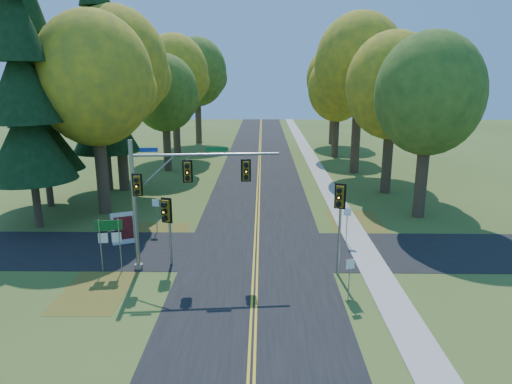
{
  "coord_description": "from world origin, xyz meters",
  "views": [
    {
      "loc": [
        0.36,
        -22.61,
        9.91
      ],
      "look_at": [
        -0.02,
        3.17,
        3.2
      ],
      "focal_mm": 32.0,
      "sensor_mm": 36.0,
      "label": 1
    }
  ],
  "objects_px": {
    "east_signal_pole": "(340,207)",
    "info_kiosk": "(124,228)",
    "traffic_mast": "(171,188)",
    "route_sign_cluster": "(110,235)"
  },
  "relations": [
    {
      "from": "traffic_mast",
      "to": "info_kiosk",
      "type": "bearing_deg",
      "value": 130.72
    },
    {
      "from": "east_signal_pole",
      "to": "info_kiosk",
      "type": "relative_size",
      "value": 2.46
    },
    {
      "from": "east_signal_pole",
      "to": "info_kiosk",
      "type": "xyz_separation_m",
      "value": [
        -12.04,
        4.29,
        -2.67
      ]
    },
    {
      "from": "traffic_mast",
      "to": "east_signal_pole",
      "type": "relative_size",
      "value": 1.55
    },
    {
      "from": "east_signal_pole",
      "to": "info_kiosk",
      "type": "distance_m",
      "value": 13.06
    },
    {
      "from": "traffic_mast",
      "to": "east_signal_pole",
      "type": "xyz_separation_m",
      "value": [
        8.37,
        -0.75,
        -0.73
      ]
    },
    {
      "from": "traffic_mast",
      "to": "route_sign_cluster",
      "type": "height_order",
      "value": "traffic_mast"
    },
    {
      "from": "route_sign_cluster",
      "to": "info_kiosk",
      "type": "xyz_separation_m",
      "value": [
        -0.54,
        3.98,
        -1.04
      ]
    },
    {
      "from": "traffic_mast",
      "to": "info_kiosk",
      "type": "xyz_separation_m",
      "value": [
        -3.66,
        3.55,
        -3.4
      ]
    },
    {
      "from": "east_signal_pole",
      "to": "route_sign_cluster",
      "type": "height_order",
      "value": "east_signal_pole"
    }
  ]
}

